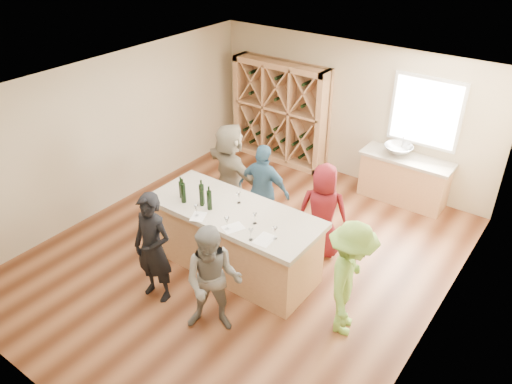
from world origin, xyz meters
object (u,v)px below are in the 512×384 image
Objects in this scene: wine_bottle_b at (183,193)px; wine_bottle_d at (202,198)px; wine_bottle_e at (209,200)px; person_far_right at (323,211)px; person_far_mid at (264,190)px; sink at (398,150)px; tasting_counter_base at (234,241)px; person_near_left at (153,248)px; wine_bottle_c at (202,194)px; person_far_left at (231,171)px; wine_rack at (280,113)px; person_server at (350,280)px; person_near_right at (213,281)px; wine_bottle_a at (181,190)px.

wine_bottle_b is 0.30m from wine_bottle_d.
person_far_right is (1.20, 1.32, -0.43)m from wine_bottle_e.
sink is at bearing -124.04° from person_far_mid.
wine_bottle_b reaches higher than tasting_counter_base.
person_far_mid is at bearing -19.95° from person_far_right.
person_far_right is at bearing 52.83° from person_near_left.
person_far_left is (-0.52, 1.33, -0.35)m from wine_bottle_c.
wine_rack reaches higher than person_server.
wine_bottle_b is at bearing 75.56° from person_server.
person_far_right is (2.47, -2.47, -0.29)m from wine_rack.
person_far_left is (-1.91, 0.07, 0.08)m from person_far_right.
wine_bottle_e is (1.27, -3.78, 0.13)m from wine_rack.
wine_bottle_d reaches higher than tasting_counter_base.
sink is at bearing 65.07° from person_near_left.
person_far_left is (-3.02, 1.33, 0.05)m from person_server.
wine_rack is 2.86m from person_far_mid.
wine_rack is 7.15× the size of wine_bottle_e.
person_far_left reaches higher than wine_bottle_c.
person_near_right is at bearing -47.95° from wine_bottle_e.
person_far_mid reaches higher than wine_bottle_c.
person_far_right is at bearing 43.80° from wine_bottle_d.
person_near_right is (1.07, -1.02, -0.44)m from wine_bottle_c.
sink is 0.34× the size of person_near_right.
wine_bottle_c is 0.21m from wine_bottle_e.
wine_bottle_d is at bearing -158.17° from tasting_counter_base.
person_far_left is (-0.27, 1.46, -0.35)m from wine_bottle_b.
wine_bottle_c is at bearing -73.97° from wine_rack.
wine_rack is at bearing 26.57° from person_server.
wine_bottle_a is 0.86× the size of wine_bottle_b.
wine_bottle_d is 0.15× the size of person_far_left.
wine_bottle_b is (-0.74, -0.28, 0.74)m from tasting_counter_base.
wine_bottle_c is 0.18× the size of person_far_left.
person_near_right is 2.31m from person_far_right.
wine_bottle_a reaches higher than tasting_counter_base.
wine_bottle_b is at bearing -116.37° from sink.
person_far_left reaches higher than person_far_right.
person_far_mid reaches higher than person_far_right.
wine_bottle_c is 1.47m from person_far_left.
wine_bottle_c is (-1.63, -3.66, 0.23)m from sink.
person_near_right is at bearing -4.89° from person_near_left.
person_near_right is (2.14, -4.75, -0.30)m from wine_rack.
person_far_mid is (0.08, 1.28, -0.41)m from wine_bottle_e.
wine_rack is 3.88m from wine_bottle_c.
tasting_counter_base is at bearing 68.76° from person_server.
person_near_left is at bearing -90.97° from wine_bottle_c.
wine_bottle_b is at bearing -159.62° from tasting_counter_base.
wine_rack reaches higher than person_far_mid.
tasting_counter_base is 1.33m from person_near_right.
wine_bottle_e is at bearing 81.64° from person_far_mid.
wine_rack is 3.85m from wine_bottle_a.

